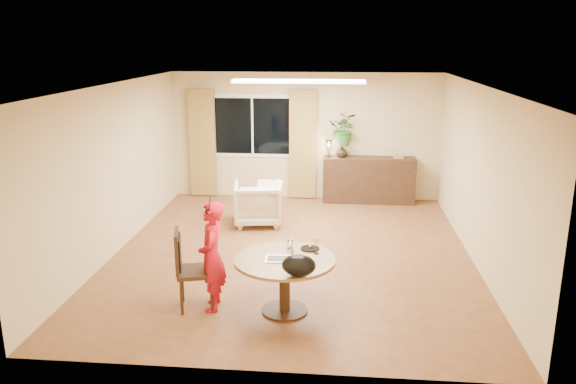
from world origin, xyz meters
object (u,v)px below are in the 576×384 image
object	(u,v)px
sideboard	(369,180)
child	(212,256)
dining_table	(285,270)
armchair	(258,203)
dining_chair	(196,269)

from	to	relation	value
sideboard	child	bearing A→B (deg)	-113.38
dining_table	armchair	size ratio (longest dim) A/B	1.46
child	armchair	world-z (taller)	child
dining_chair	armchair	xyz separation A→B (m)	(0.29, 3.32, -0.12)
dining_table	armchair	world-z (taller)	armchair
dining_chair	sideboard	size ratio (longest dim) A/B	0.55
dining_table	armchair	xyz separation A→B (m)	(-0.81, 3.34, -0.17)
armchair	sideboard	xyz separation A→B (m)	(2.05, 1.61, 0.08)
dining_table	sideboard	xyz separation A→B (m)	(1.24, 4.95, -0.09)
child	armchair	xyz separation A→B (m)	(0.08, 3.32, -0.30)
dining_table	child	size ratio (longest dim) A/B	0.90
dining_chair	armchair	bearing A→B (deg)	70.88
dining_chair	sideboard	bearing A→B (deg)	50.44
dining_table	dining_chair	bearing A→B (deg)	178.85
dining_table	dining_chair	size ratio (longest dim) A/B	1.21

